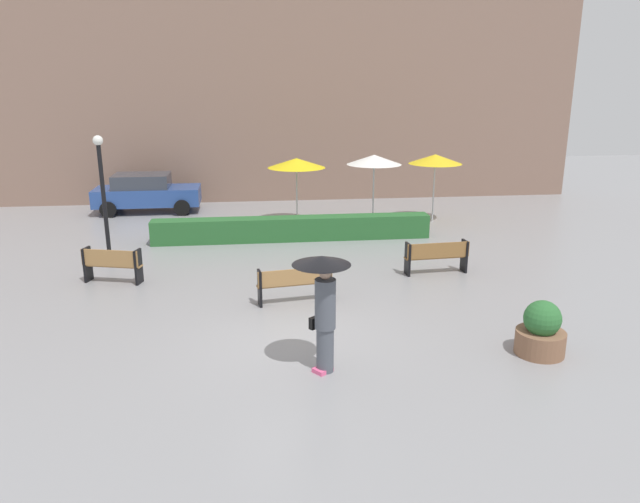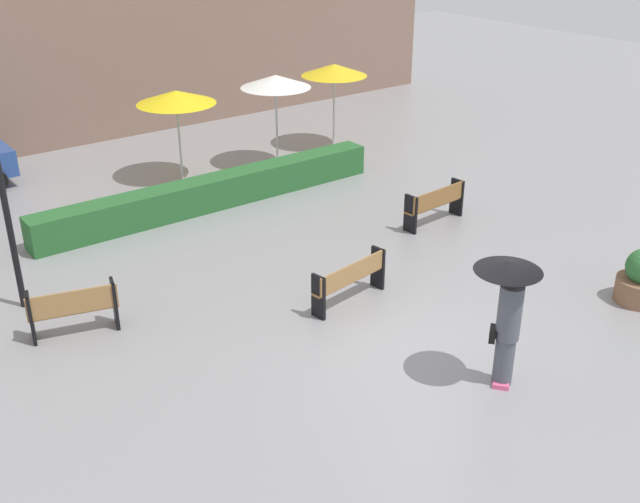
% 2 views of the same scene
% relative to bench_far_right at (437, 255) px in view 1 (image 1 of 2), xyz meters
% --- Properties ---
extents(ground_plane, '(60.00, 60.00, 0.00)m').
position_rel_bench_far_right_xyz_m(ground_plane, '(-4.27, -4.25, -0.54)').
color(ground_plane, gray).
extents(bench_far_right, '(1.80, 0.50, 0.91)m').
position_rel_bench_far_right_xyz_m(bench_far_right, '(0.00, 0.00, 0.00)').
color(bench_far_right, olive).
rests_on(bench_far_right, ground).
extents(bench_mid_center, '(1.83, 0.58, 0.88)m').
position_rel_bench_far_right_xyz_m(bench_mid_center, '(-4.08, -1.80, -0.01)').
color(bench_mid_center, '#9E7242').
rests_on(bench_mid_center, ground).
extents(bench_far_left, '(1.59, 0.77, 0.93)m').
position_rel_bench_far_right_xyz_m(bench_far_left, '(-8.77, 0.27, 0.00)').
color(bench_far_left, '#9E7242').
rests_on(bench_far_left, ground).
extents(pedestrian_with_umbrella, '(1.06, 1.06, 2.19)m').
position_rel_bench_far_right_xyz_m(pedestrian_with_umbrella, '(-3.84, -5.32, 0.92)').
color(pedestrian_with_umbrella, '#4C515B').
rests_on(pedestrian_with_umbrella, ground).
extents(planter_pot, '(0.96, 0.96, 1.10)m').
position_rel_bench_far_right_xyz_m(planter_pot, '(0.46, -5.14, -0.07)').
color(planter_pot, brown).
rests_on(planter_pot, ground).
extents(lamp_post, '(0.28, 0.28, 3.74)m').
position_rel_bench_far_right_xyz_m(lamp_post, '(-9.20, 1.90, 1.77)').
color(lamp_post, black).
rests_on(lamp_post, ground).
extents(patio_umbrella_yellow, '(2.13, 2.13, 2.47)m').
position_rel_bench_far_right_xyz_m(patio_umbrella_yellow, '(-3.35, 6.50, 1.75)').
color(patio_umbrella_yellow, silver).
rests_on(patio_umbrella_yellow, ground).
extents(patio_umbrella_white, '(1.99, 1.99, 2.63)m').
position_rel_bench_far_right_xyz_m(patio_umbrella_white, '(-0.58, 5.86, 1.91)').
color(patio_umbrella_white, silver).
rests_on(patio_umbrella_white, ground).
extents(patio_umbrella_yellow_far, '(2.00, 2.00, 2.56)m').
position_rel_bench_far_right_xyz_m(patio_umbrella_yellow_far, '(1.84, 6.30, 1.84)').
color(patio_umbrella_yellow_far, silver).
rests_on(patio_umbrella_yellow_far, ground).
extents(hedge_strip, '(9.32, 0.70, 0.79)m').
position_rel_bench_far_right_xyz_m(hedge_strip, '(-3.70, 4.15, -0.14)').
color(hedge_strip, '#28602D').
rests_on(hedge_strip, ground).
extents(building_facade, '(28.00, 1.20, 10.60)m').
position_rel_bench_far_right_xyz_m(building_facade, '(-4.27, 11.75, 4.76)').
color(building_facade, '#846656').
rests_on(building_facade, ground).
extents(parked_car, '(4.22, 2.00, 1.57)m').
position_rel_bench_far_right_xyz_m(parked_car, '(-9.30, 9.37, 0.28)').
color(parked_car, '#28478C').
rests_on(parked_car, ground).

